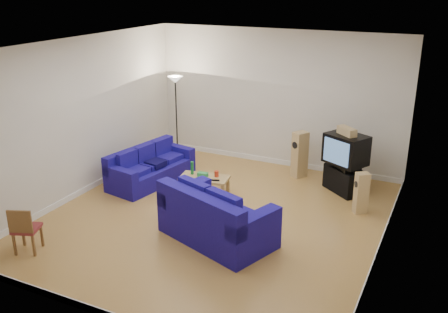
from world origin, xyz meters
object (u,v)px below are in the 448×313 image
at_px(coffee_table, 204,179).
at_px(television, 346,149).
at_px(sofa_three_seat, 150,169).
at_px(sofa_loveseat, 215,221).
at_px(tv_stand, 344,180).

relative_size(coffee_table, television, 1.10).
height_order(sofa_three_seat, sofa_loveseat, sofa_loveseat).
distance_m(sofa_three_seat, sofa_loveseat, 3.01).
xyz_separation_m(tv_stand, television, (-0.02, -0.03, 0.68)).
relative_size(sofa_loveseat, coffee_table, 2.03).
relative_size(sofa_three_seat, sofa_loveseat, 0.97).
height_order(sofa_three_seat, television, television).
bearing_deg(coffee_table, tv_stand, 27.63).
bearing_deg(coffee_table, sofa_loveseat, -57.03).
bearing_deg(tv_stand, television, -85.31).
xyz_separation_m(sofa_three_seat, television, (3.97, 1.31, 0.66)).
distance_m(tv_stand, television, 0.68).
bearing_deg(sofa_loveseat, tv_stand, 83.07).
relative_size(coffee_table, tv_stand, 1.25).
xyz_separation_m(sofa_loveseat, tv_stand, (1.51, 3.05, -0.10)).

